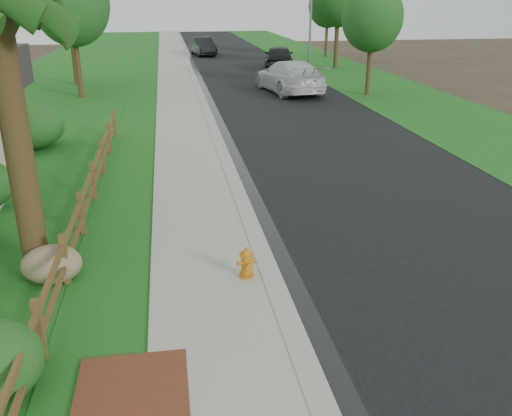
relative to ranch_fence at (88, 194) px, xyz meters
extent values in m
plane|color=#382A1E|center=(3.60, -6.40, -0.62)|extent=(120.00, 120.00, 0.00)
cube|color=black|center=(8.20, 28.60, -0.61)|extent=(8.00, 90.00, 0.02)
cube|color=gray|center=(4.00, 28.60, -0.56)|extent=(0.40, 90.00, 0.12)
cube|color=black|center=(4.35, 28.60, -0.60)|extent=(0.50, 90.00, 0.00)
cube|color=#A5A290|center=(2.70, 28.60, -0.57)|extent=(2.20, 90.00, 0.10)
cube|color=#175017|center=(0.80, 28.60, -0.59)|extent=(1.60, 90.00, 0.06)
cube|color=#175017|center=(-4.40, 28.60, -0.60)|extent=(9.00, 90.00, 0.04)
cube|color=#175017|center=(15.10, 28.60, -0.60)|extent=(6.00, 90.00, 0.04)
cube|color=brown|center=(1.40, -7.40, -0.56)|extent=(1.60, 2.40, 0.11)
cube|color=#55341C|center=(0.00, -6.00, -0.07)|extent=(0.12, 0.12, 1.10)
cube|color=#55341C|center=(0.00, -3.60, -0.07)|extent=(0.12, 0.12, 1.10)
cube|color=#55341C|center=(0.00, -1.20, -0.07)|extent=(0.12, 0.12, 1.10)
cube|color=#55341C|center=(0.00, 1.20, -0.07)|extent=(0.12, 0.12, 1.10)
cube|color=#55341C|center=(0.00, 3.60, -0.07)|extent=(0.12, 0.12, 1.10)
cube|color=#55341C|center=(0.00, 6.00, -0.07)|extent=(0.12, 0.12, 1.10)
cube|color=#55341C|center=(0.00, 8.40, -0.07)|extent=(0.12, 0.12, 1.10)
cube|color=#55341C|center=(0.00, -7.20, -0.17)|extent=(0.08, 2.35, 0.10)
cube|color=#55341C|center=(0.00, -7.20, 0.23)|extent=(0.08, 2.35, 0.10)
cube|color=#55341C|center=(0.00, -4.80, -0.17)|extent=(0.08, 2.35, 0.10)
cube|color=#55341C|center=(0.00, -4.80, 0.23)|extent=(0.08, 2.35, 0.10)
cube|color=#55341C|center=(0.00, -2.40, -0.17)|extent=(0.08, 2.35, 0.10)
cube|color=#55341C|center=(0.00, -2.40, 0.23)|extent=(0.08, 2.35, 0.10)
cube|color=#55341C|center=(0.00, 0.00, -0.17)|extent=(0.08, 2.35, 0.10)
cube|color=#55341C|center=(0.00, 0.00, 0.23)|extent=(0.08, 2.35, 0.10)
cube|color=#55341C|center=(0.00, 2.40, -0.17)|extent=(0.08, 2.35, 0.10)
cube|color=#55341C|center=(0.00, 2.40, 0.23)|extent=(0.08, 2.35, 0.10)
cube|color=#55341C|center=(0.00, 4.80, -0.17)|extent=(0.08, 2.35, 0.10)
cube|color=#55341C|center=(0.00, 4.80, 0.23)|extent=(0.08, 2.35, 0.10)
cube|color=#55341C|center=(0.00, 7.20, -0.17)|extent=(0.08, 2.35, 0.10)
cube|color=#55341C|center=(0.00, 7.20, 0.23)|extent=(0.08, 2.35, 0.10)
cylinder|color=#3A2D18|center=(-0.70, -2.90, 2.13)|extent=(0.52, 0.52, 5.50)
cylinder|color=#C36E17|center=(3.50, -4.00, -0.49)|extent=(0.30, 0.30, 0.05)
cylinder|color=#C36E17|center=(3.50, -4.00, -0.26)|extent=(0.20, 0.20, 0.45)
cylinder|color=#C36E17|center=(3.50, -4.00, -0.43)|extent=(0.24, 0.24, 0.04)
cylinder|color=#C36E17|center=(3.50, -4.00, -0.03)|extent=(0.27, 0.27, 0.04)
ellipsoid|color=#C36E17|center=(3.50, -4.00, -0.01)|extent=(0.22, 0.22, 0.16)
cylinder|color=#C36E17|center=(3.50, -4.00, 0.09)|extent=(0.05, 0.05, 0.06)
cylinder|color=#C36E17|center=(3.53, -4.12, -0.23)|extent=(0.15, 0.13, 0.13)
cylinder|color=#C36E17|center=(3.36, -4.03, -0.20)|extent=(0.13, 0.13, 0.10)
cylinder|color=#C36E17|center=(3.64, -3.96, -0.20)|extent=(0.13, 0.13, 0.10)
imported|color=silver|center=(9.18, 17.63, 0.31)|extent=(3.49, 6.58, 1.82)
imported|color=black|center=(10.66, 27.83, 0.30)|extent=(3.04, 5.56, 1.79)
imported|color=black|center=(5.73, 39.10, 0.19)|extent=(2.36, 4.99, 1.58)
cylinder|color=slate|center=(12.30, 25.11, 3.45)|extent=(0.16, 0.16, 8.13)
ellipsoid|color=brown|center=(-0.30, -3.41, -0.23)|extent=(1.40, 1.22, 0.78)
ellipsoid|color=#1A4B1B|center=(-2.90, 7.18, 0.23)|extent=(2.55, 2.55, 1.69)
cylinder|color=#3A2D18|center=(-2.53, 17.96, 1.53)|extent=(0.29, 0.29, 4.29)
ellipsoid|color=#1A4B1B|center=(-2.53, 17.96, 4.28)|extent=(4.01, 4.01, 4.41)
cylinder|color=#3A2D18|center=(13.41, 16.18, 1.21)|extent=(0.25, 0.25, 3.65)
ellipsoid|color=#1A4B1B|center=(13.41, 16.18, 3.55)|extent=(3.33, 3.33, 3.67)
cylinder|color=#3A2D18|center=(-3.40, 22.54, 1.43)|extent=(0.28, 0.28, 4.10)
ellipsoid|color=#1A4B1B|center=(-3.40, 22.54, 4.07)|extent=(3.78, 3.78, 4.16)
cylinder|color=#3A2D18|center=(15.13, 27.94, 1.71)|extent=(0.32, 0.32, 4.65)
cylinder|color=#3A2D18|center=(16.60, 35.63, 1.30)|extent=(0.26, 0.26, 3.84)
ellipsoid|color=#1A4B1B|center=(16.60, 35.63, 3.77)|extent=(3.39, 3.39, 3.73)
camera|label=1|loc=(2.14, -13.46, 4.74)|focal=38.00mm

